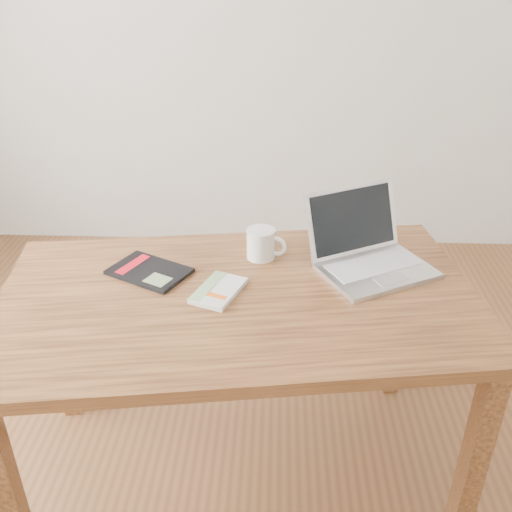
{
  "coord_description": "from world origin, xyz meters",
  "views": [
    {
      "loc": [
        0.08,
        -1.27,
        1.69
      ],
      "look_at": [
        0.02,
        0.25,
        0.85
      ],
      "focal_mm": 40.0,
      "sensor_mm": 36.0,
      "label": 1
    }
  ],
  "objects_px": {
    "white_guidebook": "(219,291)",
    "laptop": "(368,252)",
    "desk": "(239,318)",
    "black_guidebook": "(149,271)",
    "coffee_mug": "(262,243)"
  },
  "relations": [
    {
      "from": "white_guidebook",
      "to": "laptop",
      "type": "relative_size",
      "value": 0.48
    },
    {
      "from": "desk",
      "to": "black_guidebook",
      "type": "xyz_separation_m",
      "value": [
        -0.3,
        0.11,
        0.1
      ]
    },
    {
      "from": "laptop",
      "to": "coffee_mug",
      "type": "relative_size",
      "value": 3.33
    },
    {
      "from": "laptop",
      "to": "desk",
      "type": "bearing_deg",
      "value": 177.34
    },
    {
      "from": "desk",
      "to": "white_guidebook",
      "type": "bearing_deg",
      "value": 167.32
    },
    {
      "from": "white_guidebook",
      "to": "black_guidebook",
      "type": "distance_m",
      "value": 0.26
    },
    {
      "from": "desk",
      "to": "coffee_mug",
      "type": "relative_size",
      "value": 11.41
    },
    {
      "from": "white_guidebook",
      "to": "black_guidebook",
      "type": "relative_size",
      "value": 0.74
    },
    {
      "from": "desk",
      "to": "white_guidebook",
      "type": "height_order",
      "value": "white_guidebook"
    },
    {
      "from": "desk",
      "to": "black_guidebook",
      "type": "bearing_deg",
      "value": 151.15
    },
    {
      "from": "laptop",
      "to": "white_guidebook",
      "type": "bearing_deg",
      "value": 173.86
    },
    {
      "from": "desk",
      "to": "coffee_mug",
      "type": "height_order",
      "value": "coffee_mug"
    },
    {
      "from": "desk",
      "to": "white_guidebook",
      "type": "xyz_separation_m",
      "value": [
        -0.06,
        0.01,
        0.1
      ]
    },
    {
      "from": "white_guidebook",
      "to": "black_guidebook",
      "type": "bearing_deg",
      "value": 176.63
    },
    {
      "from": "laptop",
      "to": "coffee_mug",
      "type": "distance_m",
      "value": 0.35
    }
  ]
}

